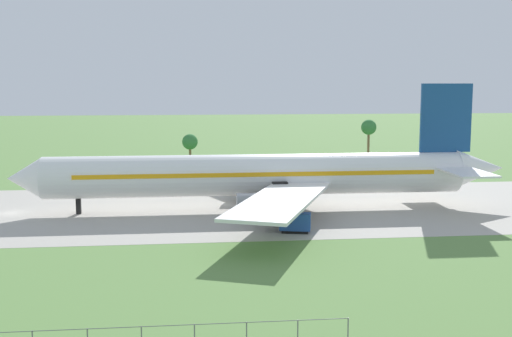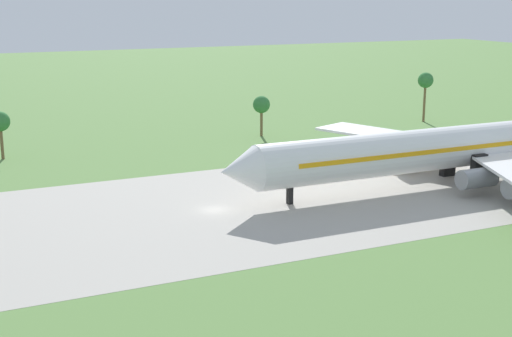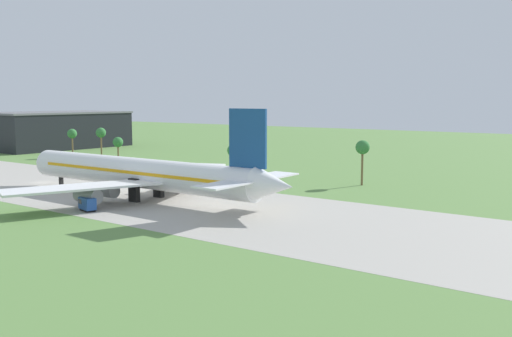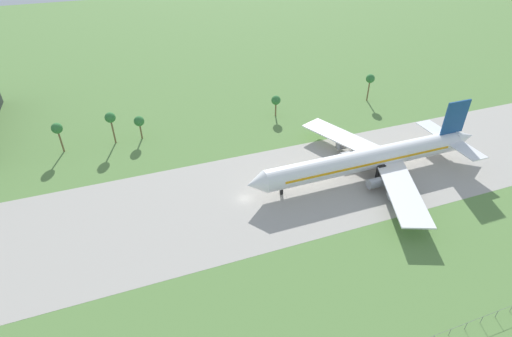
{
  "view_description": "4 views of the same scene",
  "coord_description": "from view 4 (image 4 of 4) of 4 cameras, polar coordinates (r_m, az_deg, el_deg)",
  "views": [
    {
      "loc": [
        27.56,
        -102.03,
        20.42
      ],
      "look_at": [
        38.6,
        -1.66,
        6.73
      ],
      "focal_mm": 45.0,
      "sensor_mm": 36.0,
      "label": 1
    },
    {
      "loc": [
        -34.33,
        -88.26,
        28.99
      ],
      "look_at": [
        5.52,
        -1.66,
        5.73
      ],
      "focal_mm": 50.0,
      "sensor_mm": 36.0,
      "label": 2
    },
    {
      "loc": [
        134.28,
        -86.84,
        21.86
      ],
      "look_at": [
        71.67,
        -1.66,
        9.01
      ],
      "focal_mm": 40.0,
      "sensor_mm": 36.0,
      "label": 3
    },
    {
      "loc": [
        -27.9,
        -85.62,
        71.79
      ],
      "look_at": [
        5.37,
        5.0,
        6.0
      ],
      "focal_mm": 28.0,
      "sensor_mm": 36.0,
      "label": 4
    }
  ],
  "objects": [
    {
      "name": "ground_plane",
      "position": [
        115.17,
        -1.66,
        -4.3
      ],
      "size": [
        600.0,
        600.0,
        0.0
      ],
      "primitive_type": "plane",
      "color": "#5B8442"
    },
    {
      "name": "baggage_tug",
      "position": [
        120.31,
        20.62,
        -4.09
      ],
      "size": [
        4.54,
        2.91,
        2.71
      ],
      "color": "black",
      "rests_on": "ground_plane"
    },
    {
      "name": "jet_airliner",
      "position": [
        126.83,
        16.11,
        1.36
      ],
      "size": [
        79.59,
        62.74,
        20.15
      ],
      "color": "white",
      "rests_on": "ground_plane"
    },
    {
      "name": "taxiway_strip",
      "position": [
        115.16,
        -1.66,
        -4.3
      ],
      "size": [
        320.0,
        44.0,
        0.02
      ],
      "color": "#A8A399",
      "rests_on": "ground_plane"
    },
    {
      "name": "palm_tree_row",
      "position": [
        148.17,
        -7.92,
        8.54
      ],
      "size": [
        123.74,
        3.6,
        11.72
      ],
      "color": "brown",
      "rests_on": "ground_plane"
    }
  ]
}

